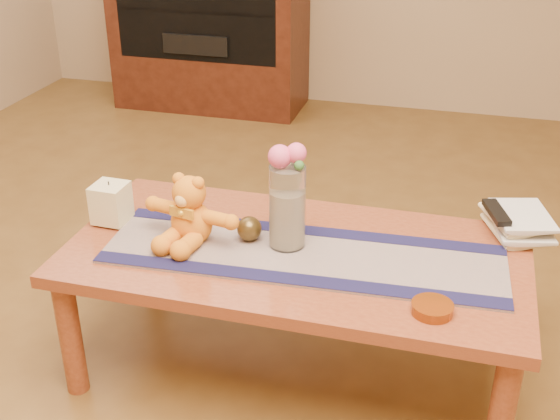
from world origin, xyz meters
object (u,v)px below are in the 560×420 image
(teddy_bear, at_px, (191,209))
(bronze_ball, at_px, (249,229))
(book_bottom, at_px, (492,232))
(tv_remote, at_px, (496,212))
(pillar_candle, at_px, (111,203))
(amber_dish, at_px, (432,308))
(glass_vase, at_px, (287,207))

(teddy_bear, bearing_deg, bronze_ball, 23.78)
(book_bottom, bearing_deg, tv_remote, -93.00)
(teddy_bear, height_order, pillar_candle, teddy_bear)
(teddy_bear, bearing_deg, amber_dish, -3.63)
(pillar_candle, bearing_deg, book_bottom, 11.44)
(bronze_ball, bearing_deg, glass_vase, 0.83)
(book_bottom, bearing_deg, amber_dish, -128.17)
(glass_vase, distance_m, bronze_ball, 0.15)
(tv_remote, bearing_deg, bronze_ball, -179.87)
(teddy_bear, distance_m, book_bottom, 0.95)
(pillar_candle, distance_m, amber_dish, 1.08)
(pillar_candle, height_order, bronze_ball, pillar_candle)
(book_bottom, relative_size, amber_dish, 2.00)
(teddy_bear, relative_size, bronze_ball, 3.93)
(teddy_bear, height_order, glass_vase, glass_vase)
(pillar_candle, height_order, tv_remote, pillar_candle)
(glass_vase, xyz_separation_m, bronze_ball, (-0.12, -0.00, -0.09))
(pillar_candle, distance_m, book_bottom, 1.23)
(teddy_bear, distance_m, amber_dish, 0.78)
(glass_vase, distance_m, book_bottom, 0.67)
(glass_vase, xyz_separation_m, amber_dish, (0.46, -0.23, -0.12))
(bronze_ball, height_order, tv_remote, tv_remote)
(teddy_bear, distance_m, bronze_ball, 0.19)
(bronze_ball, xyz_separation_m, amber_dish, (0.58, -0.23, -0.03))
(bronze_ball, xyz_separation_m, book_bottom, (0.73, 0.25, -0.04))
(teddy_bear, xyz_separation_m, book_bottom, (0.90, 0.29, -0.10))
(amber_dish, bearing_deg, tv_remote, 72.16)
(amber_dish, bearing_deg, teddy_bear, 165.63)
(pillar_candle, relative_size, amber_dish, 1.13)
(tv_remote, bearing_deg, teddy_bear, 179.18)
(tv_remote, relative_size, amber_dish, 1.43)
(teddy_bear, bearing_deg, book_bottom, 28.51)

